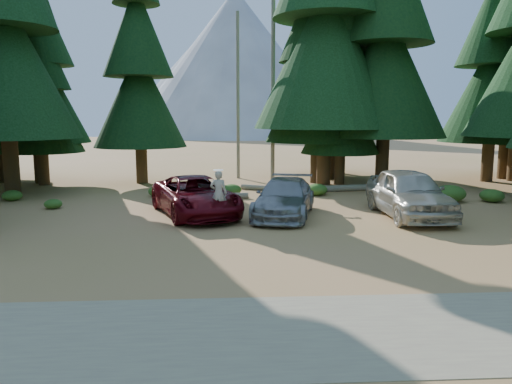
% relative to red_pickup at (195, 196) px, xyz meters
% --- Properties ---
extents(ground, '(160.00, 160.00, 0.00)m').
position_rel_red_pickup_xyz_m(ground, '(3.14, -4.34, -0.76)').
color(ground, '#AB8648').
rests_on(ground, ground).
extents(gravel_strip, '(26.00, 3.50, 0.01)m').
position_rel_red_pickup_xyz_m(gravel_strip, '(3.14, -10.84, -0.75)').
color(gravel_strip, gray).
rests_on(gravel_strip, ground).
extents(forest_belt_north, '(36.00, 7.00, 22.00)m').
position_rel_red_pickup_xyz_m(forest_belt_north, '(3.14, 10.66, -0.76)').
color(forest_belt_north, black).
rests_on(forest_belt_north, ground).
extents(snag_front, '(0.24, 0.24, 12.00)m').
position_rel_red_pickup_xyz_m(snag_front, '(3.94, 10.16, 5.24)').
color(snag_front, gray).
rests_on(snag_front, ground).
extents(snag_back, '(0.20, 0.20, 10.00)m').
position_rel_red_pickup_xyz_m(snag_back, '(1.94, 11.66, 4.24)').
color(snag_back, gray).
rests_on(snag_back, ground).
extents(mountain_peak, '(48.00, 50.00, 28.00)m').
position_rel_red_pickup_xyz_m(mountain_peak, '(0.55, 83.90, 11.95)').
color(mountain_peak, gray).
rests_on(mountain_peak, ground).
extents(red_pickup, '(4.19, 5.99, 1.52)m').
position_rel_red_pickup_xyz_m(red_pickup, '(0.00, 0.00, 0.00)').
color(red_pickup, '#5A0710').
rests_on(red_pickup, ground).
extents(silver_minivan_center, '(3.20, 5.31, 1.44)m').
position_rel_red_pickup_xyz_m(silver_minivan_center, '(3.43, -0.40, -0.04)').
color(silver_minivan_center, '#97999E').
rests_on(silver_minivan_center, ground).
extents(silver_minivan_right, '(2.19, 5.43, 1.85)m').
position_rel_red_pickup_xyz_m(silver_minivan_right, '(8.17, -0.78, 0.17)').
color(silver_minivan_right, beige).
rests_on(silver_minivan_right, ground).
extents(frisbee_player, '(0.66, 0.49, 1.67)m').
position_rel_red_pickup_xyz_m(frisbee_player, '(0.93, -1.78, 0.37)').
color(frisbee_player, beige).
rests_on(frisbee_player, ground).
extents(log_left, '(3.88, 0.62, 0.28)m').
position_rel_red_pickup_xyz_m(log_left, '(0.28, 3.71, -0.62)').
color(log_left, gray).
rests_on(log_left, ground).
extents(log_mid, '(2.96, 1.76, 0.26)m').
position_rel_red_pickup_xyz_m(log_mid, '(3.43, 6.16, -0.63)').
color(log_mid, gray).
rests_on(log_mid, ground).
extents(log_right, '(5.17, 1.36, 0.33)m').
position_rel_red_pickup_xyz_m(log_right, '(7.49, 5.87, -0.59)').
color(log_right, gray).
rests_on(log_right, ground).
extents(shrub_far_left, '(0.73, 0.73, 0.40)m').
position_rel_red_pickup_xyz_m(shrub_far_left, '(-6.03, 1.73, -0.56)').
color(shrub_far_left, '#2D5C1B').
rests_on(shrub_far_left, ground).
extents(shrub_left, '(0.94, 0.94, 0.52)m').
position_rel_red_pickup_xyz_m(shrub_left, '(-2.08, 4.66, -0.50)').
color(shrub_left, '#2D5C1B').
rests_on(shrub_left, ground).
extents(shrub_center_left, '(1.03, 1.03, 0.57)m').
position_rel_red_pickup_xyz_m(shrub_center_left, '(3.69, 4.62, -0.48)').
color(shrub_center_left, '#2D5C1B').
rests_on(shrub_center_left, ground).
extents(shrub_center_right, '(0.97, 0.97, 0.54)m').
position_rel_red_pickup_xyz_m(shrub_center_right, '(1.45, 4.94, -0.49)').
color(shrub_center_right, '#2D5C1B').
rests_on(shrub_center_right, ground).
extents(shrub_right, '(1.03, 1.03, 0.57)m').
position_rel_red_pickup_xyz_m(shrub_right, '(5.61, 4.60, -0.48)').
color(shrub_right, '#2D5C1B').
rests_on(shrub_right, ground).
extents(shrub_far_right, '(1.38, 1.38, 0.76)m').
position_rel_red_pickup_xyz_m(shrub_far_right, '(11.27, 2.43, -0.38)').
color(shrub_far_right, '#2D5C1B').
rests_on(shrub_far_right, ground).
extents(shrub_edge_west, '(0.88, 0.88, 0.48)m').
position_rel_red_pickup_xyz_m(shrub_edge_west, '(-8.57, 3.85, -0.52)').
color(shrub_edge_west, '#2D5C1B').
rests_on(shrub_edge_west, ground).
extents(shrub_edge_east, '(1.06, 1.06, 0.58)m').
position_rel_red_pickup_xyz_m(shrub_edge_east, '(13.13, 2.25, -0.47)').
color(shrub_edge_east, '#2D5C1B').
rests_on(shrub_edge_east, ground).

